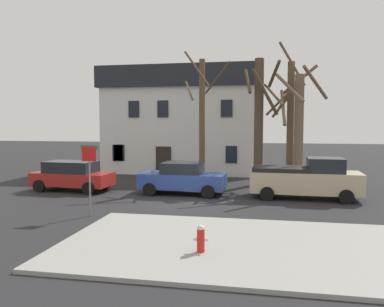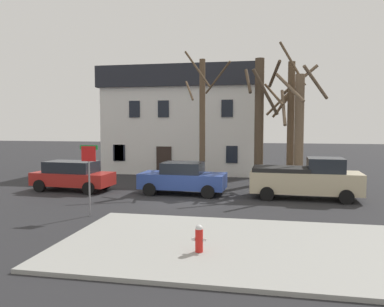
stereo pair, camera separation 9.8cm
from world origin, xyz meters
The scene contains 13 objects.
ground_plane centered at (0.00, 0.00, 0.00)m, with size 120.00×120.00×0.00m, color #262628.
sidewalk_slab centered at (3.49, -5.96, 0.06)m, with size 11.39×6.17×0.12m, color #999993.
building_main centered at (-2.41, 12.99, 4.05)m, with size 12.07×7.61×7.97m.
tree_bare_near centered at (0.18, 5.39, 4.05)m, with size 2.83×2.82×7.94m.
tree_bare_mid centered at (3.53, 6.25, 4.05)m, with size 2.21×2.42×7.63m.
tree_bare_far centered at (5.27, 6.22, 4.01)m, with size 2.37×3.05×8.41m.
tree_bare_end centered at (5.75, 5.40, 3.65)m, with size 2.99×2.73×7.20m.
car_red_wagon centered at (-6.64, 2.25, 0.86)m, with size 4.53×2.27×1.65m.
car_blue_sedan centered at (-0.38, 2.41, 0.85)m, with size 4.57×2.22×1.69m.
pickup_truck_beige centered at (5.91, 2.32, 0.99)m, with size 5.37×2.32×2.06m.
fire_hydrant centered at (2.13, -6.90, 0.52)m, with size 0.42×0.22×0.77m.
street_sign_pole centered at (-3.00, -3.11, 2.00)m, with size 0.76×0.07×2.86m.
bicycle_leaning centered at (-6.92, 4.86, 0.37)m, with size 1.72×0.41×1.03m.
Camera 1 is at (3.84, -17.24, 3.69)m, focal length 35.79 mm.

